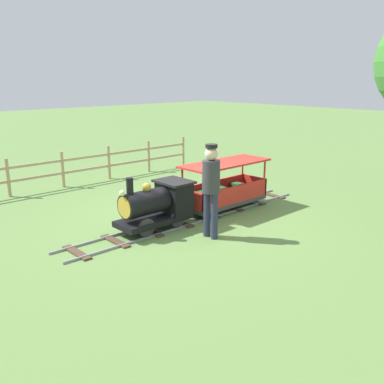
% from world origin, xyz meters
% --- Properties ---
extents(ground_plane, '(60.00, 60.00, 0.00)m').
position_xyz_m(ground_plane, '(0.00, 0.00, 0.00)').
color(ground_plane, '#608442').
extents(track, '(0.72, 5.70, 0.04)m').
position_xyz_m(track, '(0.00, -0.01, 0.02)').
color(track, gray).
rests_on(track, ground_plane).
extents(locomotive, '(0.68, 1.45, 1.01)m').
position_xyz_m(locomotive, '(0.00, 0.85, 0.48)').
color(locomotive, black).
rests_on(locomotive, ground_plane).
extents(passenger_car, '(0.78, 2.00, 0.97)m').
position_xyz_m(passenger_car, '(0.00, -0.91, 0.42)').
color(passenger_car, '#3F3F3F').
rests_on(passenger_car, ground_plane).
extents(conductor_person, '(0.30, 0.30, 1.62)m').
position_xyz_m(conductor_person, '(-0.92, 0.43, 0.96)').
color(conductor_person, '#282D47').
rests_on(conductor_person, ground_plane).
extents(fence_section, '(0.08, 6.78, 0.90)m').
position_xyz_m(fence_section, '(4.05, -0.01, 0.48)').
color(fence_section, tan).
rests_on(fence_section, ground_plane).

